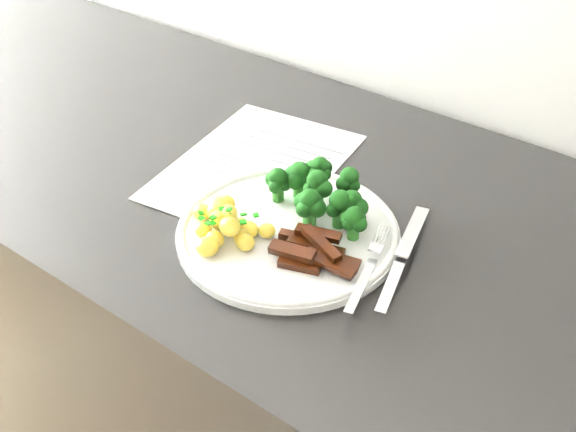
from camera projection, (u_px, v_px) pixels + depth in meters
The scene contains 8 objects.
counter at pixel (289, 411), 1.17m from camera, with size 2.34×0.59×0.88m.
recipe_paper at pixel (255, 166), 0.95m from camera, with size 0.24×0.31×0.00m.
plate at pixel (288, 231), 0.83m from camera, with size 0.26×0.26×0.01m.
broccoli at pixel (322, 192), 0.84m from camera, with size 0.15×0.10×0.06m.
potatoes at pixel (226, 223), 0.81m from camera, with size 0.10×0.10×0.04m.
beef_strips at pixel (315, 251), 0.78m from camera, with size 0.11×0.08×0.03m.
fork at pixel (367, 272), 0.76m from camera, with size 0.06×0.15×0.01m.
knife at pixel (398, 269), 0.77m from camera, with size 0.06×0.19×0.02m.
Camera 1 is at (0.38, 1.09, 1.40)m, focal length 44.23 mm.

